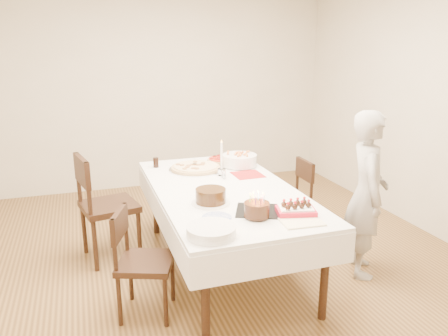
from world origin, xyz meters
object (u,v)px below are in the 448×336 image
object	(u,v)px
pizza_white	(196,168)
pasta_bowl	(239,160)
person	(367,194)
strawberry_box	(296,210)
dining_table	(224,229)
pizza_pepperoni	(221,160)
layer_cake	(211,196)
chair_left_savory	(109,206)
chair_right_savory	(288,199)
birthday_cake	(257,205)
taper_candle	(222,158)
chair_left_dessert	(146,263)
cola_glass	(156,162)

from	to	relation	value
pizza_white	pasta_bowl	distance (m)	0.45
person	strawberry_box	world-z (taller)	person
pasta_bowl	strawberry_box	size ratio (longest dim) A/B	1.27
pizza_white	dining_table	bearing A→B (deg)	-82.20
pizza_pepperoni	layer_cake	size ratio (longest dim) A/B	1.02
chair_left_savory	pizza_white	distance (m)	0.89
pasta_bowl	layer_cake	size ratio (longest dim) A/B	1.16
pizza_pepperoni	pasta_bowl	bearing A→B (deg)	-57.82
chair_right_savory	birthday_cake	distance (m)	1.47
person	taper_candle	xyz separation A→B (m)	(-1.02, 0.80, 0.21)
dining_table	pizza_pepperoni	size ratio (longest dim) A/B	7.11
pasta_bowl	birthday_cake	world-z (taller)	birthday_cake
chair_right_savory	strawberry_box	world-z (taller)	strawberry_box
pizza_white	pizza_pepperoni	distance (m)	0.37
person	pasta_bowl	xyz separation A→B (m)	(-0.76, 1.04, 0.10)
taper_candle	layer_cake	distance (m)	0.76
chair_left_dessert	pizza_pepperoni	size ratio (longest dim) A/B	2.71
chair_right_savory	taper_candle	distance (m)	0.90
chair_right_savory	birthday_cake	size ratio (longest dim) A/B	4.51
chair_left_savory	pasta_bowl	xyz separation A→B (m)	(1.29, 0.07, 0.31)
chair_left_savory	cola_glass	size ratio (longest dim) A/B	10.14
pizza_white	strawberry_box	size ratio (longest dim) A/B	1.93
chair_left_dessert	taper_candle	size ratio (longest dim) A/B	2.41
pizza_white	layer_cake	world-z (taller)	layer_cake
chair_left_savory	cola_glass	distance (m)	0.64
pizza_white	taper_candle	world-z (taller)	taper_candle
strawberry_box	chair_right_savory	bearing A→B (deg)	65.15
taper_candle	person	bearing A→B (deg)	-37.89
person	pasta_bowl	size ratio (longest dim) A/B	4.13
pizza_white	layer_cake	bearing A→B (deg)	-97.90
layer_cake	strawberry_box	size ratio (longest dim) A/B	1.09
strawberry_box	dining_table	bearing A→B (deg)	112.25
chair_right_savory	pizza_white	distance (m)	1.01
pizza_white	birthday_cake	world-z (taller)	birthday_cake
pasta_bowl	birthday_cake	bearing A→B (deg)	-105.23
chair_left_savory	taper_candle	distance (m)	1.12
birthday_cake	chair_right_savory	bearing A→B (deg)	53.71
dining_table	chair_left_dessert	world-z (taller)	chair_left_dessert
person	birthday_cake	distance (m)	1.15
cola_glass	birthday_cake	distance (m)	1.59
layer_cake	cola_glass	bearing A→B (deg)	100.91
dining_table	chair_left_savory	bearing A→B (deg)	149.91
chair_left_dessert	cola_glass	xyz separation A→B (m)	(0.31, 1.29, 0.39)
birthday_cake	strawberry_box	bearing A→B (deg)	-7.12
person	dining_table	bearing A→B (deg)	93.82
person	pasta_bowl	distance (m)	1.29
chair_left_savory	chair_left_dessert	bearing A→B (deg)	88.16
cola_glass	layer_cake	size ratio (longest dim) A/B	0.33
chair_left_savory	taper_candle	bearing A→B (deg)	158.61
chair_left_savory	pizza_pepperoni	size ratio (longest dim) A/B	3.33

